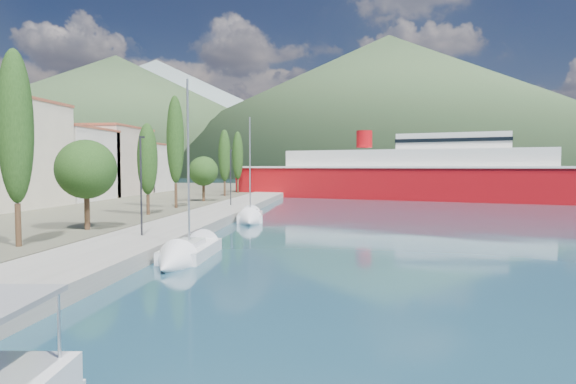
# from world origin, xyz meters

# --- Properties ---
(ground) EXTENTS (1400.00, 1400.00, 0.00)m
(ground) POSITION_xyz_m (0.00, 120.00, 0.00)
(ground) COLOR #1D4052
(quay) EXTENTS (5.00, 88.00, 0.80)m
(quay) POSITION_xyz_m (-9.00, 26.00, 0.40)
(quay) COLOR gray
(quay) RESTS_ON ground
(hills_far) EXTENTS (1480.00, 900.00, 180.00)m
(hills_far) POSITION_xyz_m (138.59, 618.73, 77.39)
(hills_far) COLOR gray
(hills_far) RESTS_ON ground
(hills_near) EXTENTS (1010.00, 520.00, 115.00)m
(hills_near) POSITION_xyz_m (98.04, 372.50, 49.18)
(hills_near) COLOR #364D2E
(hills_near) RESTS_ON ground
(town_buildings) EXTENTS (9.20, 69.20, 11.30)m
(town_buildings) POSITION_xyz_m (-32.00, 36.91, 5.57)
(town_buildings) COLOR beige
(town_buildings) RESTS_ON land_strip
(tree_row) EXTENTS (4.02, 64.48, 11.67)m
(tree_row) POSITION_xyz_m (-14.11, 30.35, 5.91)
(tree_row) COLOR #47301E
(tree_row) RESTS_ON land_strip
(lamp_posts) EXTENTS (0.15, 46.53, 6.06)m
(lamp_posts) POSITION_xyz_m (-9.00, 14.14, 4.08)
(lamp_posts) COLOR #2D2D33
(lamp_posts) RESTS_ON quay
(sailboat_near) EXTENTS (2.30, 7.38, 10.55)m
(sailboat_near) POSITION_xyz_m (-5.10, 9.75, 0.29)
(sailboat_near) COLOR silver
(sailboat_near) RESTS_ON ground
(sailboat_mid) EXTENTS (3.44, 7.37, 10.43)m
(sailboat_mid) POSITION_xyz_m (-5.08, 28.06, 0.30)
(sailboat_mid) COLOR silver
(sailboat_mid) RESTS_ON ground
(ferry) EXTENTS (58.70, 28.50, 11.45)m
(ferry) POSITION_xyz_m (14.39, 63.12, 3.48)
(ferry) COLOR #A30A10
(ferry) RESTS_ON ground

